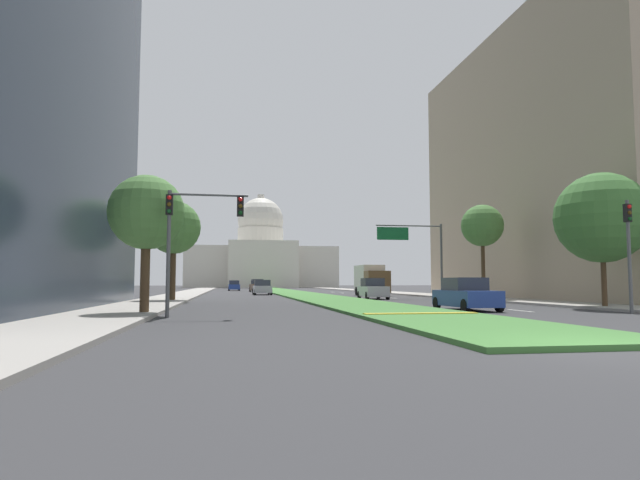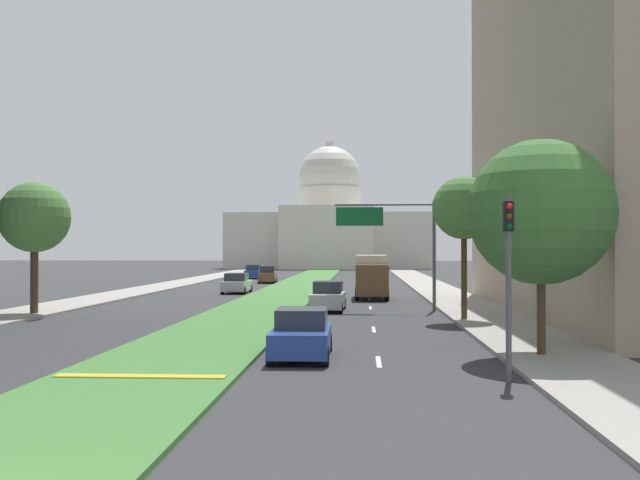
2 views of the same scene
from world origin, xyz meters
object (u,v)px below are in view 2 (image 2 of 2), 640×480
Objects in this scene: street_tree_right_mid at (464,209)px; sedan_lead_stopped at (302,335)px; traffic_light_near_right at (509,263)px; sedan_distant at (237,284)px; sedan_midblock at (328,297)px; sedan_far_horizon at (268,275)px; sedan_very_far at (254,272)px; capitol_building at (329,229)px; street_tree_right_near at (541,212)px; street_tree_left_mid at (35,218)px; box_truck_delivery at (372,276)px; overhead_guide_sign at (396,232)px.

street_tree_right_mid is 1.68× the size of sedan_lead_stopped.
traffic_light_near_right is at bearing -93.80° from street_tree_right_mid.
street_tree_right_mid is 1.61× the size of sedan_distant.
sedan_distant is (-8.33, 16.77, -0.04)m from sedan_midblock.
sedan_far_horizon is at bearing 98.60° from sedan_lead_stopped.
sedan_very_far is (-17.32, 68.24, -2.52)m from traffic_light_near_right.
capitol_building is 62.35m from sedan_far_horizon.
street_tree_right_near is 1.00× the size of street_tree_left_mid.
sedan_distant is at bearing -90.89° from sedan_far_horizon.
street_tree_right_near is at bearing -30.57° from street_tree_left_mid.
sedan_lead_stopped is at bearing -80.10° from sedan_very_far.
street_tree_right_mid reaches higher than sedan_lead_stopped.
traffic_light_near_right is 0.71× the size of street_tree_left_mid.
street_tree_left_mid is at bearing -166.39° from sedan_midblock.
sedan_distant is (-4.17, -79.67, -6.65)m from capitol_building.
traffic_light_near_right is at bearing -75.76° from sedan_very_far.
street_tree_right_near is 1.61× the size of sedan_distant.
sedan_lead_stopped is 0.96× the size of sedan_distant.
sedan_far_horizon is (-3.89, -61.87, -6.59)m from capitol_building.
street_tree_right_mid is 54.91m from sedan_very_far.
sedan_midblock reaches higher than sedan_lead_stopped.
sedan_lead_stopped is at bearing -81.40° from sedan_far_horizon.
street_tree_right_mid reaches higher than box_truck_delivery.
street_tree_right_near is 12.45m from street_tree_right_mid.
street_tree_right_mid is at bearing -4.45° from street_tree_left_mid.
sedan_lead_stopped is (4.11, -114.81, -6.66)m from capitol_building.
sedan_very_far is at bearing 108.53° from overhead_guide_sign.
street_tree_left_mid reaches higher than overhead_guide_sign.
box_truck_delivery is at bearing -68.25° from sedan_very_far.
capitol_building is at bearing 94.92° from traffic_light_near_right.
sedan_far_horizon is at bearing 103.92° from traffic_light_near_right.
street_tree_right_mid reaches higher than sedan_far_horizon.
street_tree_left_mid is at bearing -168.27° from overhead_guide_sign.
street_tree_right_near is 1.57× the size of sedan_very_far.
traffic_light_near_right is 0.70× the size of street_tree_right_near.
street_tree_left_mid reaches higher than box_truck_delivery.
box_truck_delivery is at bearing -28.37° from sedan_distant.
street_tree_left_mid is 39.52m from sedan_far_horizon.
sedan_distant is at bearing 124.63° from street_tree_right_mid.
overhead_guide_sign reaches higher than sedan_distant.
sedan_distant is at bearing 69.58° from street_tree_left_mid.
street_tree_right_near is 29.55m from box_truck_delivery.
street_tree_right_near reaches higher than sedan_midblock.
capitol_building is 8.52× the size of sedan_lead_stopped.
capitol_building reaches higher than sedan_lead_stopped.
sedan_very_far is 37.69m from box_truck_delivery.
street_tree_left_mid is at bearing 139.97° from traffic_light_near_right.
street_tree_right_mid reaches higher than traffic_light_near_right.
street_tree_left_mid is 17.10m from sedan_midblock.
overhead_guide_sign is 36.55m from sedan_far_horizon.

